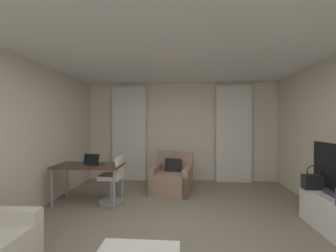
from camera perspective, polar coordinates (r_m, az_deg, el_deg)
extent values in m
plane|color=gray|center=(3.10, 2.55, -28.71)|extent=(12.00, 12.00, 0.00)
cube|color=beige|center=(5.73, 3.38, -1.51)|extent=(5.12, 0.06, 2.60)
cube|color=white|center=(2.92, 2.58, 22.99)|extent=(5.12, 6.12, 0.06)
cube|color=silver|center=(5.79, -10.38, -1.99)|extent=(0.90, 0.06, 2.50)
cube|color=silver|center=(5.76, 17.19, -2.03)|extent=(0.90, 0.06, 2.50)
cube|color=silver|center=(3.31, -37.59, -21.62)|extent=(0.83, 0.18, 0.55)
cube|color=#997A66|center=(4.87, 1.01, -14.81)|extent=(0.95, 0.94, 0.44)
cube|color=#997A66|center=(5.10, 1.84, -9.26)|extent=(0.84, 0.27, 0.40)
cube|color=#997A66|center=(4.79, 5.31, -14.21)|extent=(0.25, 0.83, 0.58)
cube|color=#997A66|center=(4.94, -3.16, -13.75)|extent=(0.25, 0.83, 0.58)
cube|color=black|center=(4.91, 1.32, -10.85)|extent=(0.39, 0.26, 0.37)
cube|color=#4C3828|center=(4.39, -20.49, -9.92)|extent=(1.25, 0.60, 0.04)
cylinder|color=#99999E|center=(4.95, -25.46, -13.10)|extent=(0.04, 0.04, 0.70)
cylinder|color=#99999E|center=(4.51, -12.19, -14.41)|extent=(0.04, 0.04, 0.70)
cylinder|color=#99999E|center=(4.53, -28.69, -14.41)|extent=(0.04, 0.04, 0.70)
cylinder|color=#99999E|center=(4.05, -14.27, -16.19)|extent=(0.04, 0.04, 0.70)
cylinder|color=gray|center=(4.42, -15.00, -16.33)|extent=(0.06, 0.06, 0.46)
cylinder|color=gray|center=(4.48, -14.99, -18.90)|extent=(0.48, 0.48, 0.04)
cube|color=silver|center=(4.35, -15.02, -12.93)|extent=(0.41, 0.41, 0.08)
cube|color=silver|center=(4.25, -12.84, -10.34)|extent=(0.07, 0.36, 0.34)
cube|color=#2D2D33|center=(4.36, -18.95, -9.62)|extent=(0.36, 0.29, 0.02)
cube|color=black|center=(4.25, -19.84, -8.39)|extent=(0.32, 0.12, 0.20)
cube|color=black|center=(4.04, 34.35, -12.26)|extent=(0.30, 0.14, 0.22)
torus|color=black|center=(4.01, 34.37, -10.03)|extent=(0.20, 0.02, 0.20)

